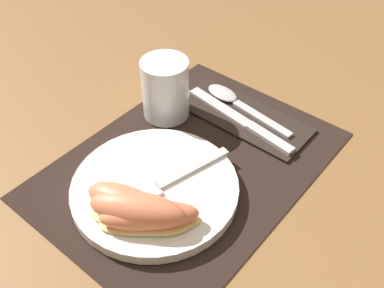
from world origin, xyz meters
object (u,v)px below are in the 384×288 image
plate (157,190)px  fork (162,184)px  citrus_wedge_0 (129,206)px  citrus_wedge_1 (138,211)px  spoon (233,100)px  knife (241,120)px  citrus_wedge_2 (149,217)px  juice_glass (166,92)px

plate → fork: 0.01m
fork → citrus_wedge_0: bearing=-178.0°
citrus_wedge_0 → citrus_wedge_1: size_ratio=0.96×
spoon → fork: size_ratio=0.93×
knife → citrus_wedge_2: 0.26m
plate → citrus_wedge_1: (-0.06, -0.02, 0.03)m
spoon → citrus_wedge_1: citrus_wedge_1 is taller
citrus_wedge_1 → citrus_wedge_2: bearing=-72.7°
fork → citrus_wedge_0: (-0.06, -0.00, 0.02)m
fork → citrus_wedge_1: size_ratio=1.40×
spoon → citrus_wedge_2: bearing=-165.1°
plate → citrus_wedge_1: size_ratio=1.67×
juice_glass → spoon: juice_glass is taller
plate → spoon: 0.24m
plate → juice_glass: size_ratio=2.32×
juice_glass → citrus_wedge_2: bearing=-142.9°
knife → spoon: size_ratio=1.20×
juice_glass → plate: bearing=-142.3°
plate → spoon: plate is taller
plate → fork: size_ratio=1.20×
spoon → citrus_wedge_2: citrus_wedge_2 is taller
spoon → citrus_wedge_0: bearing=-171.0°
plate → knife: bearing=-1.0°
citrus_wedge_2 → juice_glass: bearing=37.1°
citrus_wedge_1 → citrus_wedge_0: bearing=94.6°
plate → knife: 0.20m
knife → citrus_wedge_2: bearing=-172.4°
juice_glass → fork: 0.18m
fork → citrus_wedge_1: citrus_wedge_1 is taller
spoon → knife: bearing=-128.7°
fork → citrus_wedge_0: citrus_wedge_0 is taller
citrus_wedge_0 → citrus_wedge_2: bearing=-79.0°
spoon → citrus_wedge_2: size_ratio=1.47×
plate → citrus_wedge_0: (-0.06, -0.01, 0.03)m
citrus_wedge_1 → knife: bearing=4.2°
plate → citrus_wedge_0: bearing=-172.9°
citrus_wedge_0 → citrus_wedge_1: bearing=-85.4°
juice_glass → citrus_wedge_0: size_ratio=0.75×
citrus_wedge_0 → citrus_wedge_2: 0.03m
juice_glass → spoon: bearing=-37.2°
knife → citrus_wedge_2: citrus_wedge_2 is taller
knife → fork: fork is taller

